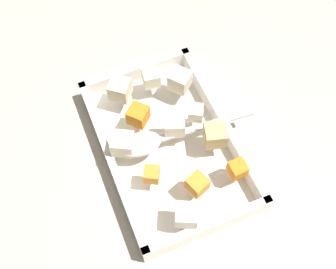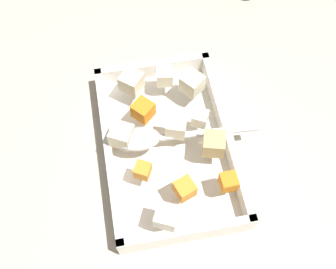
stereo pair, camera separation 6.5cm
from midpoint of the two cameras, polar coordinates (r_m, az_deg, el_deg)
ground_plane at (r=0.71m, az=3.80°, el=-2.33°), size 4.00×4.00×0.00m
baking_dish at (r=0.69m, az=2.69°, el=-2.04°), size 0.32×0.21×0.05m
carrot_chunk_heap_side at (r=0.67m, az=-0.69°, el=3.14°), size 0.04×0.04×0.03m
carrot_chunk_corner_se at (r=0.63m, az=11.36°, el=-6.70°), size 0.03×0.03×0.02m
carrot_chunk_near_spoon at (r=0.62m, az=-0.56°, el=-5.27°), size 0.03×0.03×0.02m
carrot_chunk_far_left at (r=0.61m, az=5.40°, el=-7.78°), size 0.04×0.04×0.03m
potato_chunk_corner_ne at (r=0.70m, az=-2.41°, el=7.04°), size 0.05×0.05×0.03m
potato_chunk_center at (r=0.71m, az=2.07°, el=7.86°), size 0.03×0.03×0.03m
potato_chunk_corner_sw at (r=0.64m, az=9.22°, el=-1.54°), size 0.04×0.04×0.03m
potato_chunk_front_center at (r=0.65m, az=3.56°, el=0.81°), size 0.04×0.04×0.03m
potato_chunk_corner_nw at (r=0.70m, az=6.04°, el=6.83°), size 0.05×0.05×0.03m
potato_chunk_mid_left at (r=0.64m, az=-3.58°, el=-0.40°), size 0.04×0.04×0.03m
parsnip_chunk_back_center at (r=0.67m, az=7.25°, el=2.04°), size 0.03×0.03×0.02m
parsnip_chunk_rim_edge at (r=0.59m, az=2.98°, el=-11.60°), size 0.04×0.04×0.03m
serving_spoon at (r=0.65m, az=-0.09°, el=-0.61°), size 0.05×0.23×0.02m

